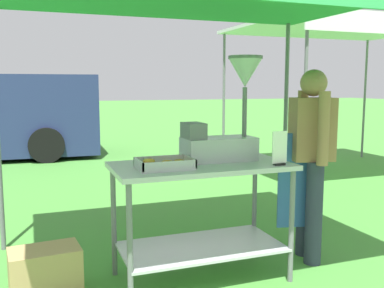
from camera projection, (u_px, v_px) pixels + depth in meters
The scene contains 8 objects.
ground_plane at pixel (106, 168), 7.95m from camera, with size 70.00×70.00×0.00m, color #478E38.
donut_cart at pixel (201, 196), 3.31m from camera, with size 1.33×0.68×0.90m.
donut_tray at pixel (164, 165), 3.09m from camera, with size 0.39×0.28×0.07m.
donut_fryer at pixel (226, 122), 3.41m from camera, with size 0.63×0.28×0.81m.
menu_sign at pixel (280, 151), 3.20m from camera, with size 0.13×0.05×0.25m.
vendor at pixel (310, 155), 3.66m from camera, with size 0.47×0.54×1.61m.
supply_crate at pixel (45, 271), 3.13m from camera, with size 0.51×0.35×0.33m.
neighbour_tent at pixel (347, 31), 7.04m from camera, with size 3.35×2.68×2.43m.
Camera 1 is at (-1.24, -1.88, 1.48)m, focal length 41.02 mm.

